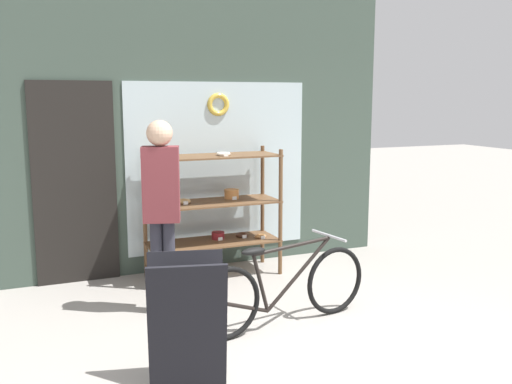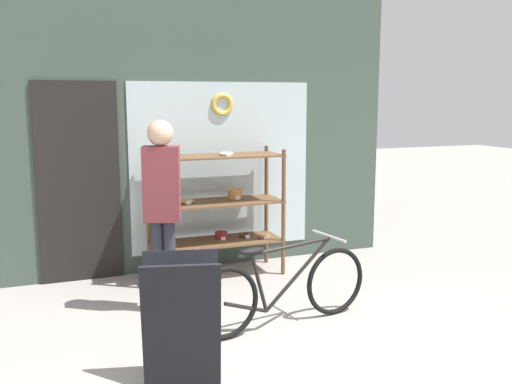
# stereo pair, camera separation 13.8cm
# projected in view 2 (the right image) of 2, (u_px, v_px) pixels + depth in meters

# --- Properties ---
(ground_plane) EXTENTS (30.00, 30.00, 0.00)m
(ground_plane) POSITION_uv_depth(u_px,v_px,m) (326.00, 380.00, 3.94)
(ground_plane) COLOR gray
(storefront_facade) EXTENTS (4.51, 0.13, 3.80)m
(storefront_facade) POSITION_uv_depth(u_px,v_px,m) (200.00, 106.00, 6.33)
(storefront_facade) COLOR #3D4C42
(storefront_facade) RESTS_ON ground_plane
(display_case) EXTENTS (1.42, 0.54, 1.38)m
(display_case) POSITION_uv_depth(u_px,v_px,m) (217.00, 204.00, 6.16)
(display_case) COLOR brown
(display_case) RESTS_ON ground_plane
(bicycle) EXTENTS (1.71, 0.46, 0.75)m
(bicycle) POSITION_uv_depth(u_px,v_px,m) (282.00, 289.00, 4.81)
(bicycle) COLOR black
(bicycle) RESTS_ON ground_plane
(sandwich_board) EXTENTS (0.59, 0.49, 0.91)m
(sandwich_board) POSITION_uv_depth(u_px,v_px,m) (182.00, 323.00, 3.76)
(sandwich_board) COLOR black
(sandwich_board) RESTS_ON ground_plane
(pedestrian) EXTENTS (0.36, 0.27, 1.74)m
(pedestrian) POSITION_uv_depth(u_px,v_px,m) (162.00, 200.00, 5.05)
(pedestrian) COLOR #282833
(pedestrian) RESTS_ON ground_plane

